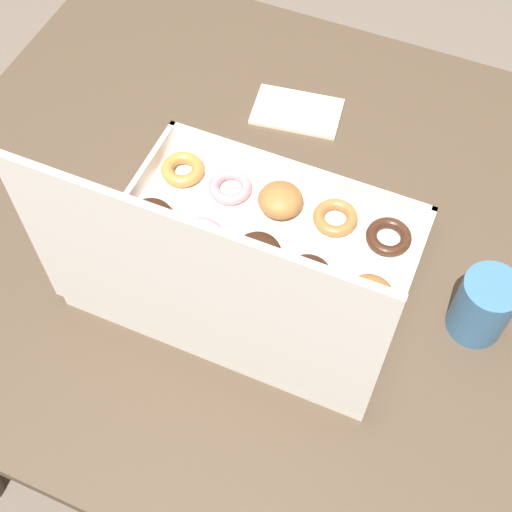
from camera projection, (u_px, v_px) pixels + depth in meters
name	position (u px, v px, depth m)	size (l,w,h in m)	color
ground_plane	(247.00, 404.00, 1.67)	(8.00, 8.00, 0.00)	#6B6054
dining_table	(243.00, 257.00, 1.12)	(0.97, 0.90, 0.75)	#4C3D2D
donut_box	(244.00, 265.00, 0.92)	(0.41, 0.33, 0.32)	silver
coffee_mug	(483.00, 305.00, 0.89)	(0.07, 0.07, 0.10)	teal
paper_napkin	(300.00, 112.00, 1.13)	(0.15, 0.11, 0.01)	beige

